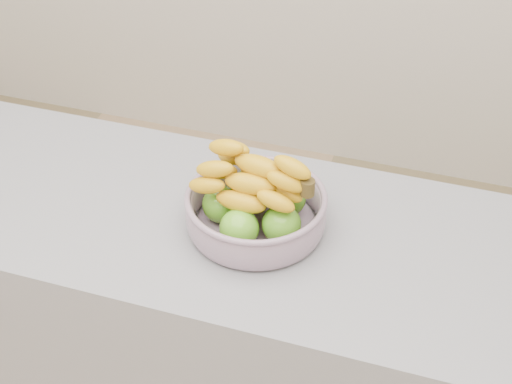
{
  "coord_description": "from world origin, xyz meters",
  "views": [
    {
      "loc": [
        0.51,
        -0.77,
        1.95
      ],
      "look_at": [
        0.13,
        0.39,
        1.0
      ],
      "focal_mm": 50.0,
      "sensor_mm": 36.0,
      "label": 1
    }
  ],
  "objects": [
    {
      "name": "fruit_bowl",
      "position": [
        0.13,
        0.39,
        0.96
      ],
      "size": [
        0.31,
        0.31,
        0.19
      ],
      "rotation": [
        0.0,
        0.0,
        -0.17
      ],
      "color": "#A9BACB",
      "rests_on": "counter"
    },
    {
      "name": "counter",
      "position": [
        0.0,
        0.39,
        0.45
      ],
      "size": [
        2.0,
        0.6,
        0.9
      ],
      "primitive_type": "cube",
      "color": "gray",
      "rests_on": "ground"
    }
  ]
}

